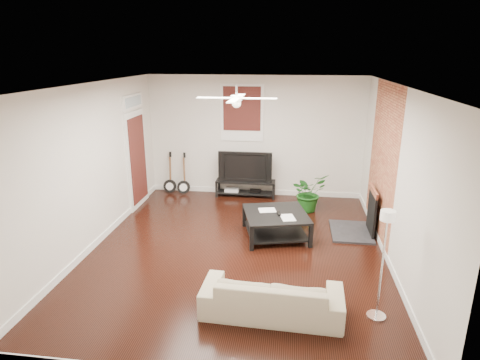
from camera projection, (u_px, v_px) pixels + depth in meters
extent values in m
cube|color=black|center=(237.00, 250.00, 7.05)|extent=(5.00, 6.00, 0.01)
cube|color=white|center=(237.00, 85.00, 6.21)|extent=(5.00, 6.00, 0.01)
cube|color=silver|center=(255.00, 137.00, 9.47)|extent=(5.00, 0.01, 2.80)
cube|color=silver|center=(192.00, 262.00, 3.79)|extent=(5.00, 0.01, 2.80)
cube|color=silver|center=(92.00, 167.00, 6.95)|extent=(0.01, 6.00, 2.80)
cube|color=silver|center=(396.00, 179.00, 6.31)|extent=(0.01, 6.00, 2.80)
cube|color=#9E4933|center=(382.00, 162.00, 7.26)|extent=(0.02, 2.20, 2.80)
cube|color=black|center=(361.00, 210.00, 7.58)|extent=(0.80, 1.10, 0.92)
cube|color=#39120F|center=(242.00, 113.00, 9.31)|extent=(1.00, 0.06, 1.30)
cube|color=white|center=(137.00, 151.00, 8.79)|extent=(0.08, 1.00, 2.50)
cube|color=black|center=(245.00, 188.00, 9.64)|extent=(1.39, 0.37, 0.39)
imported|color=black|center=(246.00, 166.00, 9.50)|extent=(1.24, 0.16, 0.72)
cube|color=black|center=(276.00, 225.00, 7.52)|extent=(1.35, 1.35, 0.47)
imported|color=tan|center=(272.00, 295.00, 5.26)|extent=(1.85, 0.78, 0.53)
imported|color=#185518|center=(309.00, 192.00, 8.71)|extent=(0.98, 0.97, 0.82)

